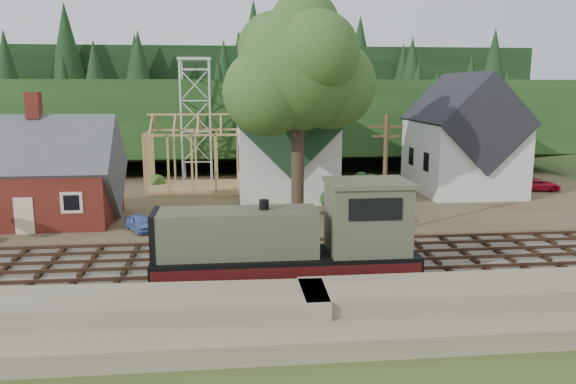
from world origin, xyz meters
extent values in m
plane|color=#384C1E|center=(0.00, 0.00, 0.00)|extent=(140.00, 140.00, 0.00)
cube|color=#7F7259|center=(0.00, -8.50, 0.00)|extent=(64.00, 5.00, 1.60)
cube|color=#726B5B|center=(0.00, 0.00, 0.08)|extent=(64.00, 11.00, 0.16)
cube|color=brown|center=(0.00, 18.00, 0.15)|extent=(64.00, 26.00, 0.30)
cube|color=#1E3F19|center=(0.00, 42.00, 0.00)|extent=(70.00, 28.96, 12.74)
cube|color=black|center=(0.00, 58.00, 0.00)|extent=(80.00, 20.00, 12.00)
cube|color=#551B13|center=(-16.00, 11.00, 2.20)|extent=(10.00, 7.00, 3.80)
cube|color=#4C4C51|center=(-16.00, 11.00, 4.10)|extent=(10.80, 7.41, 7.41)
cube|color=#551B13|center=(-16.00, 11.00, 8.40)|extent=(0.90, 0.90, 1.80)
cube|color=beige|center=(-16.00, 7.48, 1.50)|extent=(1.20, 0.06, 2.40)
cube|color=silver|center=(2.00, 20.00, 3.50)|extent=(8.00, 12.00, 6.40)
cube|color=#193722|center=(2.00, 20.00, 6.70)|extent=(8.40, 12.96, 8.40)
cube|color=silver|center=(2.00, 14.00, 8.70)|extent=(2.40, 2.40, 4.00)
cone|color=#193722|center=(2.00, 14.00, 12.00)|extent=(5.37, 5.37, 2.60)
cube|color=silver|center=(18.00, 19.00, 3.50)|extent=(8.00, 10.00, 6.40)
cube|color=black|center=(18.00, 19.00, 6.70)|extent=(8.40, 10.80, 8.40)
cube|color=tan|center=(-6.00, 22.00, 0.55)|extent=(8.00, 6.00, 0.50)
cube|color=tan|center=(-6.00, 22.00, 7.20)|extent=(8.00, 0.18, 0.18)
cube|color=silver|center=(-7.40, 26.60, 6.30)|extent=(0.18, 0.18, 12.00)
cube|color=silver|center=(-4.60, 26.60, 6.30)|extent=(0.18, 0.18, 12.00)
cube|color=silver|center=(-7.40, 29.40, 6.30)|extent=(0.18, 0.18, 12.00)
cube|color=silver|center=(-4.60, 29.40, 6.30)|extent=(0.18, 0.18, 12.00)
cube|color=silver|center=(-6.00, 28.00, 12.30)|extent=(3.20, 3.20, 0.25)
cylinder|color=#38281E|center=(2.00, 10.00, 4.30)|extent=(0.90, 0.90, 8.00)
sphere|color=#345720|center=(2.00, 10.00, 10.80)|extent=(8.40, 8.40, 8.40)
sphere|color=#345720|center=(4.50, 11.00, 9.80)|extent=(6.40, 6.40, 6.40)
sphere|color=#345720|center=(-0.20, 9.20, 9.30)|extent=(6.00, 6.00, 6.00)
cylinder|color=#4C331E|center=(7.00, 5.20, 4.00)|extent=(0.28, 0.28, 8.00)
cube|color=#4C331E|center=(7.00, 5.20, 7.20)|extent=(2.20, 0.12, 0.12)
cube|color=#4C331E|center=(7.00, 5.20, 6.60)|extent=(1.80, 0.12, 0.12)
cube|color=black|center=(-0.18, -3.00, 0.34)|extent=(12.65, 2.63, 0.37)
cube|color=black|center=(-0.18, -3.00, 1.09)|extent=(12.65, 3.06, 1.16)
cube|color=#474A36|center=(-2.50, -3.00, 2.78)|extent=(7.59, 2.42, 2.21)
cube|color=#474A36|center=(3.83, -3.00, 3.36)|extent=(3.79, 2.95, 3.37)
cube|color=#474A36|center=(3.83, -3.00, 5.09)|extent=(4.00, 3.16, 0.21)
cube|color=black|center=(3.83, -4.50, 4.09)|extent=(2.53, 0.06, 1.05)
cube|color=#400D0D|center=(-0.18, -4.55, 1.09)|extent=(12.65, 0.04, 0.74)
cube|color=#400D0D|center=(-0.18, -1.45, 1.09)|extent=(12.65, 0.04, 0.74)
cylinder|color=black|center=(-1.23, -3.00, 3.99)|extent=(0.46, 0.46, 0.74)
imported|color=#5C7BC5|center=(-8.77, 7.56, 0.83)|extent=(2.61, 3.35, 1.07)
imported|color=red|center=(25.17, 18.54, 0.85)|extent=(4.23, 2.51, 1.10)
camera|label=1|loc=(-2.88, -29.17, 9.68)|focal=35.00mm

